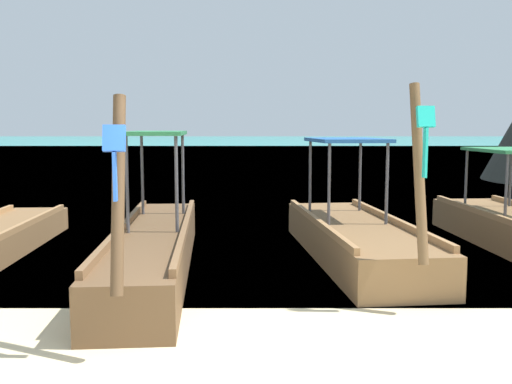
{
  "coord_description": "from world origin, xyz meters",
  "views": [
    {
      "loc": [
        0.01,
        -4.2,
        2.17
      ],
      "look_at": [
        0.0,
        4.39,
        1.17
      ],
      "focal_mm": 39.87,
      "sensor_mm": 36.0,
      "label": 1
    }
  ],
  "objects": [
    {
      "name": "sea_water",
      "position": [
        0.0,
        62.39,
        0.0
      ],
      "size": [
        120.0,
        120.0,
        0.0
      ],
      "primitive_type": "plane",
      "color": "teal",
      "rests_on": "ground"
    },
    {
      "name": "longtail_boat_turquoise_ribbon",
      "position": [
        1.64,
        5.0,
        0.36
      ],
      "size": [
        1.89,
        5.46,
        2.69
      ],
      "color": "brown",
      "rests_on": "ground"
    },
    {
      "name": "longtail_boat_blue_ribbon",
      "position": [
        -1.51,
        4.13,
        0.38
      ],
      "size": [
        1.46,
        6.36,
        2.48
      ],
      "color": "brown",
      "rests_on": "ground"
    }
  ]
}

